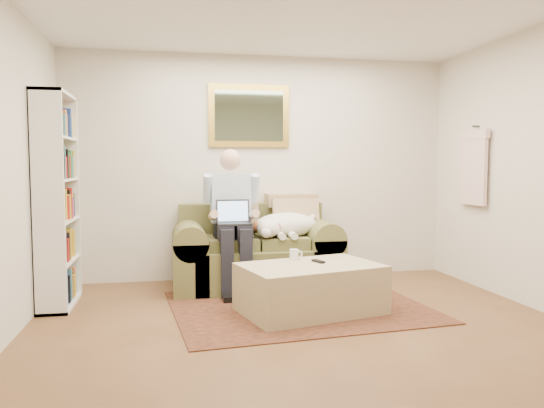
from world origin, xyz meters
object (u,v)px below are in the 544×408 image
object	(u,v)px
sofa	(256,259)
bookshelf	(57,200)
laptop	(234,218)
coffee_mug	(294,254)
sleeping_dog	(286,225)
seated_man	(233,220)
ottoman	(310,289)

from	to	relation	value
sofa	bookshelf	bearing A→B (deg)	-168.03
laptop	bookshelf	xyz separation A→B (m)	(-1.69, -0.18, 0.21)
coffee_mug	bookshelf	bearing A→B (deg)	168.51
sofa	coffee_mug	distance (m)	0.91
sofa	sleeping_dog	size ratio (longest dim) A/B	2.43
sleeping_dog	bookshelf	size ratio (longest dim) A/B	0.37
bookshelf	laptop	bearing A→B (deg)	6.14
laptop	sleeping_dog	bearing A→B (deg)	13.64
sofa	seated_man	bearing A→B (deg)	-148.55
sleeping_dog	seated_man	bearing A→B (deg)	-172.87
ottoman	bookshelf	xyz separation A→B (m)	(-2.28, 0.71, 0.78)
coffee_mug	bookshelf	size ratio (longest dim) A/B	0.05
ottoman	coffee_mug	distance (m)	0.39
seated_man	ottoman	world-z (taller)	seated_man
laptop	sleeping_dog	distance (m)	0.61
sofa	sleeping_dog	distance (m)	0.50
bookshelf	seated_man	bearing A→B (deg)	8.45
seated_man	sofa	bearing A→B (deg)	31.45
ottoman	coffee_mug	bearing A→B (deg)	108.88
seated_man	bookshelf	world-z (taller)	bookshelf
laptop	sofa	bearing A→B (deg)	41.02
seated_man	sleeping_dog	size ratio (longest dim) A/B	2.04
seated_man	ottoman	size ratio (longest dim) A/B	1.24
sofa	coffee_mug	size ratio (longest dim) A/B	17.86
sofa	laptop	size ratio (longest dim) A/B	5.15
coffee_mug	laptop	bearing A→B (deg)	128.43
ottoman	laptop	bearing A→B (deg)	123.43
laptop	bookshelf	world-z (taller)	bookshelf
ottoman	bookshelf	bearing A→B (deg)	162.74
sleeping_dog	bookshelf	world-z (taller)	bookshelf
sofa	seated_man	xyz separation A→B (m)	(-0.27, -0.16, 0.44)
laptop	coffee_mug	world-z (taller)	laptop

